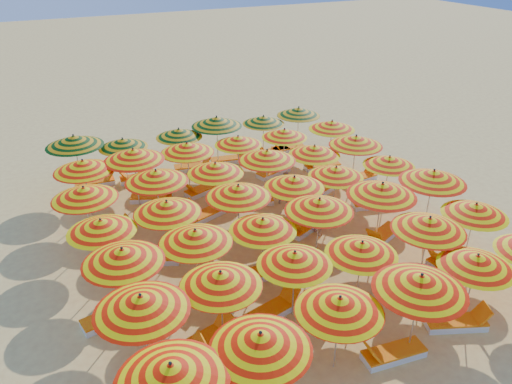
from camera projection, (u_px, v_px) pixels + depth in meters
ground at (262, 236)px, 18.50m from camera, size 120.00×120.00×0.00m
umbrella_0 at (171, 373)px, 9.90m from camera, size 3.06×3.06×2.51m
umbrella_1 at (260, 341)px, 10.74m from camera, size 3.01×3.01×2.44m
umbrella_2 at (340, 305)px, 11.95m from camera, size 2.22×2.22×2.33m
umbrella_3 at (421, 283)px, 12.41m from camera, size 3.15×3.15×2.53m
umbrella_4 at (477, 261)px, 13.70m from camera, size 2.36×2.36×2.22m
umbrella_6 at (141, 303)px, 11.80m from camera, size 2.46×2.46×2.48m
umbrella_7 at (221, 279)px, 12.84m from camera, size 2.64×2.64×2.33m
umbrella_8 at (295, 258)px, 13.77m from camera, size 2.60×2.60×2.26m
umbrella_9 at (362, 248)px, 14.26m from camera, size 2.70×2.70×2.24m
umbrella_10 at (429, 224)px, 15.14m from camera, size 3.01×3.01×2.42m
umbrella_11 at (475, 209)px, 16.23m from camera, size 2.83×2.83×2.26m
umbrella_12 at (123, 256)px, 13.63m from camera, size 2.58×2.58×2.43m
umbrella_13 at (195, 236)px, 14.63m from camera, size 2.34×2.34×2.35m
umbrella_14 at (263, 225)px, 15.38m from camera, size 2.24×2.24×2.26m
umbrella_15 at (319, 205)px, 16.19m from camera, size 2.37×2.37×2.43m
umbrella_16 at (382, 190)px, 16.94m from camera, size 2.92×2.92×2.54m
umbrella_17 at (433, 176)px, 17.87m from camera, size 3.08×3.08×2.54m
umbrella_18 at (101, 226)px, 15.30m from camera, size 2.49×2.49×2.27m
umbrella_19 at (167, 207)px, 16.17m from camera, size 2.61×2.61×2.36m
umbrella_20 at (238, 191)px, 17.06m from camera, size 2.82×2.82×2.42m
umbrella_21 at (294, 182)px, 17.83m from camera, size 2.94×2.94×2.34m
umbrella_22 at (336, 172)px, 18.84m from camera, size 2.33×2.33×2.23m
umbrella_23 at (389, 161)px, 19.82m from camera, size 2.59×2.59×2.20m
umbrella_24 at (84, 193)px, 16.98m from camera, size 2.90×2.90×2.40m
umbrella_25 at (156, 176)px, 18.07m from camera, size 2.69×2.69×2.45m
umbrella_26 at (215, 168)px, 18.95m from camera, size 2.55×2.55×2.32m
umbrella_27 at (267, 155)px, 19.78m from camera, size 2.89×2.89×2.44m
umbrella_28 at (314, 150)px, 20.60m from camera, size 2.64×2.64×2.28m
umbrella_29 at (356, 141)px, 21.21m from camera, size 2.72×2.72×2.44m
umbrella_30 at (83, 166)px, 18.95m from camera, size 2.53×2.53×2.42m
umbrella_31 at (134, 155)px, 19.61m from camera, size 2.65×2.65×2.54m
umbrella_32 at (187, 148)px, 20.64m from camera, size 2.91×2.91×2.38m
umbrella_33 at (238, 141)px, 21.77m from camera, size 2.22×2.22×2.21m
umbrella_34 at (284, 133)px, 22.58m from camera, size 2.74×2.74×2.20m
umbrella_35 at (332, 125)px, 23.28m from camera, size 2.48×2.48×2.30m
umbrella_36 at (74, 141)px, 20.93m from camera, size 2.91×2.91×2.55m
umbrella_37 at (123, 143)px, 21.44m from camera, size 2.30×2.30×2.23m
umbrella_38 at (179, 133)px, 22.54m from camera, size 2.80×2.80×2.23m
umbrella_39 at (217, 122)px, 23.18m from camera, size 2.98×2.98×2.51m
umbrella_40 at (263, 120)px, 24.29m from camera, size 2.59×2.59×2.18m
umbrella_41 at (299, 112)px, 25.03m from camera, size 2.31×2.31×2.32m
lounger_1 at (392, 354)px, 13.10m from camera, size 1.78×0.76×0.69m
lounger_2 at (457, 322)px, 14.15m from camera, size 1.82×1.18×0.69m
lounger_3 at (174, 362)px, 12.86m from camera, size 1.74×0.59×0.69m
lounger_4 at (206, 340)px, 13.53m from camera, size 1.82×1.00×0.69m
lounger_5 at (273, 310)px, 14.63m from camera, size 1.82×0.97×0.69m
lounger_6 at (341, 305)px, 14.81m from camera, size 1.79×0.79×0.69m
lounger_7 at (439, 276)px, 16.09m from camera, size 1.82×0.94×0.69m
lounger_8 at (448, 258)px, 16.97m from camera, size 1.79×0.81×0.69m
lounger_9 at (113, 316)px, 14.40m from camera, size 1.81×0.89×0.69m
lounger_10 at (215, 285)px, 15.66m from camera, size 1.82×1.20×0.69m
lounger_11 at (245, 277)px, 16.04m from camera, size 1.76×0.66×0.69m
lounger_12 at (383, 235)px, 18.27m from camera, size 1.82×1.20×0.69m
lounger_13 at (153, 258)px, 16.98m from camera, size 1.82×1.23×0.69m
lounger_14 at (306, 227)px, 18.79m from camera, size 1.82×1.21×0.69m
lounger_15 at (319, 216)px, 19.49m from camera, size 1.82×0.95×0.69m
lounger_16 at (372, 203)px, 20.43m from camera, size 1.82×0.98×0.69m
lounger_17 at (109, 235)px, 18.29m from camera, size 1.79×0.81×0.69m
lounger_18 at (174, 218)px, 19.39m from camera, size 1.80×0.82×0.69m
lounger_19 at (204, 215)px, 19.54m from camera, size 1.83×1.12×0.69m
lounger_20 at (251, 200)px, 20.64m from camera, size 1.83×1.08×0.69m
lounger_21 at (324, 188)px, 21.67m from camera, size 1.83×1.12×0.69m
lounger_22 at (360, 178)px, 22.55m from camera, size 1.77×0.71×0.69m
lounger_23 at (153, 197)px, 20.88m from camera, size 1.82×1.20×0.69m
lounger_24 at (203, 190)px, 21.52m from camera, size 1.83×1.07×0.69m
lounger_25 at (274, 171)px, 23.19m from camera, size 1.83×1.05×0.69m
lounger_26 at (321, 166)px, 23.73m from camera, size 1.80×0.82×0.69m
lounger_27 at (96, 182)px, 22.15m from camera, size 1.75×0.64×0.69m
lounger_28 at (138, 178)px, 22.55m from camera, size 1.77×0.71×0.69m
lounger_29 at (194, 167)px, 23.62m from camera, size 1.81×0.91×0.69m
lounger_30 at (229, 159)px, 24.41m from camera, size 1.81×0.88×0.69m
lounger_31 at (273, 152)px, 25.24m from camera, size 1.78×0.73×0.69m
lounger_32 at (288, 149)px, 25.64m from camera, size 1.80×0.83×0.69m
beachgoer_b at (286, 188)px, 20.49m from camera, size 0.71×0.58×1.36m
beachgoer_a at (319, 215)px, 18.31m from camera, size 0.40×0.58×1.54m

